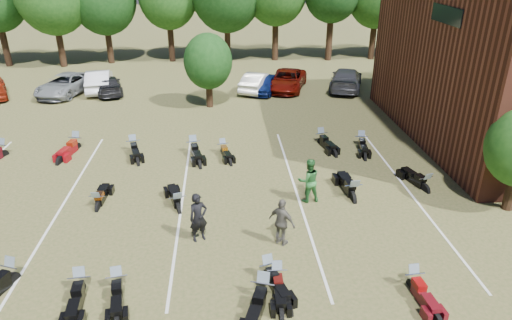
{
  "coord_description": "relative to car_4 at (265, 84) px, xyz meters",
  "views": [
    {
      "loc": [
        -1.15,
        -14.49,
        9.81
      ],
      "look_at": [
        0.28,
        4.0,
        1.2
      ],
      "focal_mm": 32.0,
      "sensor_mm": 36.0,
      "label": 1
    }
  ],
  "objects": [
    {
      "name": "ground",
      "position": [
        -2.09,
        -18.54,
        -0.66
      ],
      "size": [
        160.0,
        160.0,
        0.0
      ],
      "primitive_type": "plane",
      "color": "brown",
      "rests_on": "ground"
    },
    {
      "name": "car_1",
      "position": [
        -12.43,
        1.39,
        0.14
      ],
      "size": [
        2.44,
        5.08,
        1.6
      ],
      "primitive_type": "imported",
      "rotation": [
        0.0,
        0.0,
        3.3
      ],
      "color": "silver",
      "rests_on": "ground"
    },
    {
      "name": "car_2",
      "position": [
        -14.71,
        0.65,
        0.08
      ],
      "size": [
        3.81,
        5.82,
        1.49
      ],
      "primitive_type": "imported",
      "rotation": [
        0.0,
        0.0,
        -0.27
      ],
      "color": "gray",
      "rests_on": "ground"
    },
    {
      "name": "car_3",
      "position": [
        -11.6,
        0.65,
        -0.02
      ],
      "size": [
        2.93,
        4.72,
        1.28
      ],
      "primitive_type": "imported",
      "rotation": [
        0.0,
        0.0,
        3.42
      ],
      "color": "black",
      "rests_on": "ground"
    },
    {
      "name": "car_4",
      "position": [
        0.0,
        0.0,
        0.0
      ],
      "size": [
        2.85,
        4.17,
        1.32
      ],
      "primitive_type": "imported",
      "rotation": [
        0.0,
        0.0,
        -0.37
      ],
      "color": "#0B1951",
      "rests_on": "ground"
    },
    {
      "name": "car_5",
      "position": [
        -0.57,
        0.44,
        0.06
      ],
      "size": [
        3.13,
        4.63,
        1.44
      ],
      "primitive_type": "imported",
      "rotation": [
        0.0,
        0.0,
        2.74
      ],
      "color": "beige",
      "rests_on": "ground"
    },
    {
      "name": "car_6",
      "position": [
        1.74,
        0.72,
        0.07
      ],
      "size": [
        3.9,
        5.73,
        1.46
      ],
      "primitive_type": "imported",
      "rotation": [
        0.0,
        0.0,
        -0.31
      ],
      "color": "#600C05",
      "rests_on": "ground"
    },
    {
      "name": "car_7",
      "position": [
        6.24,
        0.43,
        0.14
      ],
      "size": [
        3.85,
        5.92,
        1.59
      ],
      "primitive_type": "imported",
      "rotation": [
        0.0,
        0.0,
        2.82
      ],
      "color": "#393A3E",
      "rests_on": "ground"
    },
    {
      "name": "person_black",
      "position": [
        -4.24,
        -18.8,
        0.29
      ],
      "size": [
        0.82,
        0.7,
        1.9
      ],
      "primitive_type": "imported",
      "rotation": [
        0.0,
        0.0,
        0.43
      ],
      "color": "black",
      "rests_on": "ground"
    },
    {
      "name": "person_green",
      "position": [
        0.27,
        -16.26,
        0.31
      ],
      "size": [
        1.04,
        0.87,
        1.95
      ],
      "primitive_type": "imported",
      "rotation": [
        0.0,
        0.0,
        3.29
      ],
      "color": "#25632A",
      "rests_on": "ground"
    },
    {
      "name": "person_grey",
      "position": [
        -1.25,
        -19.3,
        0.26
      ],
      "size": [
        1.11,
        1.06,
        1.85
      ],
      "primitive_type": "imported",
      "rotation": [
        0.0,
        0.0,
        2.41
      ],
      "color": "#545148",
      "rests_on": "ground"
    },
    {
      "name": "motorcycle_0",
      "position": [
        -10.21,
        -20.75,
        -0.66
      ],
      "size": [
        1.46,
        2.39,
        1.27
      ],
      "primitive_type": null,
      "rotation": [
        0.0,
        0.0,
        -0.35
      ],
      "color": "black",
      "rests_on": "ground"
    },
    {
      "name": "motorcycle_1",
      "position": [
        -7.82,
        -21.44,
        -0.66
      ],
      "size": [
        0.92,
        2.32,
        1.26
      ],
      "primitive_type": null,
      "rotation": [
        0.0,
        0.0,
        0.09
      ],
      "color": "black",
      "rests_on": "ground"
    },
    {
      "name": "motorcycle_2",
      "position": [
        -6.69,
        -21.44,
        -0.66
      ],
      "size": [
        1.05,
        2.24,
        1.2
      ],
      "primitive_type": null,
      "rotation": [
        0.0,
        0.0,
        0.17
      ],
      "color": "black",
      "rests_on": "ground"
    },
    {
      "name": "motorcycle_3",
      "position": [
        -2.2,
        -22.18,
        -0.66
      ],
      "size": [
        1.48,
        2.52,
        1.34
      ],
      "primitive_type": null,
      "rotation": [
        0.0,
        0.0,
        -0.32
      ],
      "color": "black",
      "rests_on": "ground"
    },
    {
      "name": "motorcycle_4",
      "position": [
        -1.92,
        -21.2,
        -0.66
      ],
      "size": [
        1.26,
        2.27,
        1.2
      ],
      "primitive_type": null,
      "rotation": [
        0.0,
        0.0,
        0.28
      ],
      "color": "black",
      "rests_on": "ground"
    },
    {
      "name": "motorcycle_5",
      "position": [
        -1.68,
        -21.5,
        -0.66
      ],
      "size": [
        0.72,
        2.09,
        1.15
      ],
      "primitive_type": null,
      "rotation": [
        0.0,
        0.0,
        -0.03
      ],
      "color": "black",
      "rests_on": "ground"
    },
    {
      "name": "motorcycle_6",
      "position": [
        2.59,
        -22.03,
        -0.66
      ],
      "size": [
        0.85,
        2.19,
        1.19
      ],
      "primitive_type": null,
      "rotation": [
        0.0,
        0.0,
        0.08
      ],
      "color": "#500B12",
      "rests_on": "ground"
    },
    {
      "name": "motorcycle_8",
      "position": [
        -8.52,
        -16.25,
        -0.66
      ],
      "size": [
        0.76,
        2.12,
        1.17
      ],
      "primitive_type": null,
      "rotation": [
        0.0,
        0.0,
        3.1
      ],
      "color": "black",
      "rests_on": "ground"
    },
    {
      "name": "motorcycle_11",
      "position": [
        -5.19,
        -16.65,
        -0.66
      ],
      "size": [
        1.29,
        2.34,
        1.25
      ],
      "primitive_type": null,
      "rotation": [
        0.0,
        0.0,
        3.42
      ],
      "color": "black",
      "rests_on": "ground"
    },
    {
      "name": "motorcycle_12",
      "position": [
        2.21,
        -16.33,
        -0.66
      ],
      "size": [
        0.98,
        2.57,
        1.4
      ],
      "primitive_type": null,
      "rotation": [
        0.0,
        0.0,
        3.21
      ],
      "color": "black",
      "rests_on": "ground"
    },
    {
      "name": "motorcycle_13",
      "position": [
        5.64,
        -15.78,
        -0.66
      ],
      "size": [
        1.34,
        2.39,
        1.27
      ],
      "primitive_type": null,
      "rotation": [
        0.0,
        0.0,
        3.43
      ],
      "color": "black",
      "rests_on": "ground"
    },
    {
      "name": "motorcycle_14",
      "position": [
        -14.69,
        -10.53,
        -0.66
      ],
      "size": [
        1.55,
        2.56,
        1.36
      ],
      "primitive_type": null,
      "rotation": [
        0.0,
        0.0,
        -0.34
      ],
      "color": "#420911",
      "rests_on": "ground"
    },
    {
      "name": "motorcycle_15",
      "position": [
        -11.14,
        -9.84,
        -0.66
      ],
      "size": [
        1.26,
        2.57,
        1.37
      ],
      "primitive_type": null,
      "rotation": [
        0.0,
        0.0,
        -0.2
      ],
      "color": "maroon",
      "rests_on": "ground"
    },
    {
      "name": "motorcycle_16",
      "position": [
        -8.01,
        -10.4,
        -0.66
      ],
      "size": [
        1.32,
        2.39,
        1.27
      ],
      "primitive_type": null,
      "rotation": [
        0.0,
        0.0,
        0.28
      ],
      "color": "black",
      "rests_on": "ground"
    },
    {
      "name": "motorcycle_17",
      "position": [
        -3.28,
        -10.97,
        -0.66
      ],
      "size": [
        1.09,
        2.09,
        1.11
      ],
      "primitive_type": null,
      "rotation": [
        0.0,
        0.0,
        0.24
      ],
      "color": "black",
      "rests_on": "ground"
    },
    {
      "name": "motorcycle_18",
      "position": [
        -4.83,
        -10.84,
        -0.66
      ],
      "size": [
        1.25,
        2.51,
        1.34
      ],
      "primitive_type": null,
      "rotation": [
        0.0,
        0.0,
        0.21
      ],
      "color": "black",
      "rests_on": "ground"
    },
    {
      "name": "motorcycle_19",
      "position": [
        2.13,
        -10.12,
        -0.66
      ],
      "size": [
        1.22,
        2.41,
        1.28
      ],
      "primitive_type": null,
      "rotation": [
        0.0,
        0.0,
        0.22
      ],
      "color": "black",
      "rests_on": "ground"
    },
    {
      "name": "motorcycle_20",
      "position": [
        4.21,
        -10.68,
        -0.66
      ],
      "size": [
        1.04,
        2.31,
        1.24
      ],
      "primitive_type": null,
      "rotation": [
        0.0,
        0.0,
        -0.15
      ],
      "color": "black",
      "rests_on": "ground"
    },
    {
      "name": "young_tree_midfield",
      "position": [
        -4.09,
        -3.04,
        2.43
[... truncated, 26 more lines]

